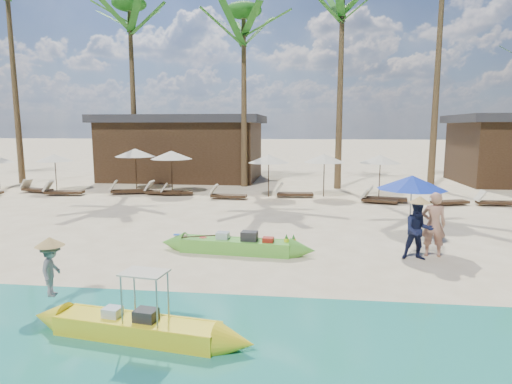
# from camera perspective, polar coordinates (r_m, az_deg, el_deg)

# --- Properties ---
(ground) EXTENTS (240.00, 240.00, 0.00)m
(ground) POSITION_cam_1_polar(r_m,az_deg,el_deg) (11.52, 4.82, -9.13)
(ground) COLOR beige
(ground) RESTS_ON ground
(wet_sand_strip) EXTENTS (240.00, 4.50, 0.01)m
(wet_sand_strip) POSITION_cam_1_polar(r_m,az_deg,el_deg) (6.93, 3.29, -21.75)
(wet_sand_strip) COLOR tan
(wet_sand_strip) RESTS_ON ground
(green_canoe) EXTENTS (4.99, 0.91, 0.63)m
(green_canoe) POSITION_cam_1_polar(r_m,az_deg,el_deg) (12.14, -2.71, -7.12)
(green_canoe) COLOR #5DBA38
(green_canoe) RESTS_ON ground
(yellow_canoe) EXTENTS (4.54, 0.99, 1.18)m
(yellow_canoe) POSITION_cam_1_polar(r_m,az_deg,el_deg) (7.74, -15.61, -17.03)
(yellow_canoe) COLOR yellow
(yellow_canoe) RESTS_ON ground
(tourist) EXTENTS (0.68, 0.48, 1.78)m
(tourist) POSITION_cam_1_polar(r_m,az_deg,el_deg) (12.63, 22.60, -4.01)
(tourist) COLOR tan
(tourist) RESTS_ON ground
(vendor_green) EXTENTS (0.78, 0.61, 1.60)m
(vendor_green) POSITION_cam_1_polar(r_m,az_deg,el_deg) (12.18, 20.81, -4.79)
(vendor_green) COLOR #141937
(vendor_green) RESTS_ON ground
(vendor_yellow) EXTENTS (0.56, 0.77, 1.08)m
(vendor_yellow) POSITION_cam_1_polar(r_m,az_deg,el_deg) (9.49, -25.60, -9.30)
(vendor_yellow) COLOR gray
(vendor_yellow) RESTS_ON ground
(blue_umbrella) EXTENTS (1.98, 1.98, 2.13)m
(blue_umbrella) POSITION_cam_1_polar(r_m,az_deg,el_deg) (13.17, 20.07, 1.21)
(blue_umbrella) COLOR #99999E
(blue_umbrella) RESTS_ON ground
(resort_parasol_2) EXTENTS (2.00, 2.00, 2.06)m
(resort_parasol_2) POSITION_cam_1_polar(r_m,az_deg,el_deg) (26.11, -25.26, 4.16)
(resort_parasol_2) COLOR #3A2718
(resort_parasol_2) RESTS_ON ground
(lounger_2_left) EXTENTS (1.95, 1.04, 0.63)m
(lounger_2_left) POSITION_cam_1_polar(r_m,az_deg,el_deg) (26.15, -27.34, 0.40)
(lounger_2_left) COLOR #3A2718
(lounger_2_left) RESTS_ON ground
(resort_parasol_3) EXTENTS (2.26, 2.26, 2.33)m
(resort_parasol_3) POSITION_cam_1_polar(r_m,az_deg,el_deg) (25.07, -15.80, 5.06)
(resort_parasol_3) COLOR #3A2718
(resort_parasol_3) RESTS_ON ground
(lounger_3_left) EXTENTS (2.06, 0.92, 0.67)m
(lounger_3_left) POSITION_cam_1_polar(r_m,az_deg,el_deg) (24.43, -24.47, 0.11)
(lounger_3_left) COLOR #3A2718
(lounger_3_left) RESTS_ON ground
(lounger_3_right) EXTENTS (2.02, 1.10, 0.66)m
(lounger_3_right) POSITION_cam_1_polar(r_m,az_deg,el_deg) (23.67, -16.88, 0.25)
(lounger_3_right) COLOR #3A2718
(lounger_3_right) RESTS_ON ground
(resort_parasol_4) EXTENTS (2.21, 2.21, 2.28)m
(resort_parasol_4) POSITION_cam_1_polar(r_m,az_deg,el_deg) (23.24, -11.23, 4.86)
(resort_parasol_4) COLOR #3A2718
(resort_parasol_4) RESTS_ON ground
(lounger_4_left) EXTENTS (1.95, 0.66, 0.66)m
(lounger_4_left) POSITION_cam_1_polar(r_m,az_deg,el_deg) (22.88, -12.47, 0.15)
(lounger_4_left) COLOR #3A2718
(lounger_4_left) RESTS_ON ground
(lounger_4_right) EXTENTS (1.72, 0.81, 0.56)m
(lounger_4_right) POSITION_cam_1_polar(r_m,az_deg,el_deg) (22.62, -10.72, 0.02)
(lounger_4_right) COLOR #3A2718
(lounger_4_right) RESTS_ON ground
(resort_parasol_5) EXTENTS (2.09, 2.09, 2.16)m
(resort_parasol_5) POSITION_cam_1_polar(r_m,az_deg,el_deg) (21.59, 1.69, 4.46)
(resort_parasol_5) COLOR #3A2718
(resort_parasol_5) RESTS_ON ground
(lounger_5_left) EXTENTS (1.86, 0.62, 0.63)m
(lounger_5_left) POSITION_cam_1_polar(r_m,az_deg,el_deg) (21.19, -4.01, -0.36)
(lounger_5_left) COLOR #3A2718
(lounger_5_left) RESTS_ON ground
(resort_parasol_6) EXTENTS (2.11, 2.11, 2.18)m
(resort_parasol_6) POSITION_cam_1_polar(r_m,az_deg,el_deg) (21.93, 9.10, 4.47)
(resort_parasol_6) COLOR #3A2718
(resort_parasol_6) RESTS_ON ground
(lounger_6_left) EXTENTS (1.97, 0.79, 0.65)m
(lounger_6_left) POSITION_cam_1_polar(r_m,az_deg,el_deg) (21.74, 4.84, -0.12)
(lounger_6_left) COLOR #3A2718
(lounger_6_left) RESTS_ON ground
(lounger_6_right) EXTENTS (1.77, 0.97, 0.58)m
(lounger_6_right) POSITION_cam_1_polar(r_m,az_deg,el_deg) (20.65, 15.81, -0.95)
(lounger_6_right) COLOR #3A2718
(lounger_6_right) RESTS_ON ground
(resort_parasol_7) EXTENTS (2.08, 2.08, 2.14)m
(resort_parasol_7) POSITION_cam_1_polar(r_m,az_deg,el_deg) (22.39, 16.26, 4.23)
(resort_parasol_7) COLOR #3A2718
(resort_parasol_7) RESTS_ON ground
(lounger_7_left) EXTENTS (2.02, 0.93, 0.66)m
(lounger_7_left) POSITION_cam_1_polar(r_m,az_deg,el_deg) (21.11, 16.62, -0.70)
(lounger_7_left) COLOR #3A2718
(lounger_7_left) RESTS_ON ground
(lounger_7_right) EXTENTS (1.84, 1.06, 0.60)m
(lounger_7_right) POSITION_cam_1_polar(r_m,az_deg,el_deg) (21.26, 24.16, -1.10)
(lounger_7_right) COLOR #3A2718
(lounger_7_right) RESTS_ON ground
(lounger_8_left) EXTENTS (1.81, 0.59, 0.61)m
(lounger_8_left) POSITION_cam_1_polar(r_m,az_deg,el_deg) (22.08, 29.15, -1.09)
(lounger_8_left) COLOR #3A2718
(lounger_8_left) RESTS_ON ground
(palm_1) EXTENTS (2.08, 2.08, 13.60)m
(palm_1) POSITION_cam_1_polar(r_m,az_deg,el_deg) (31.65, -30.17, 20.85)
(palm_1) COLOR brown
(palm_1) RESTS_ON ground
(palm_2) EXTENTS (2.08, 2.08, 11.33)m
(palm_2) POSITION_cam_1_polar(r_m,az_deg,el_deg) (28.76, -16.41, 19.65)
(palm_2) COLOR brown
(palm_2) RESTS_ON ground
(palm_3) EXTENTS (2.08, 2.08, 10.52)m
(palm_3) POSITION_cam_1_polar(r_m,az_deg,el_deg) (26.01, -1.65, 19.84)
(palm_3) COLOR brown
(palm_3) RESTS_ON ground
(palm_4) EXTENTS (2.08, 2.08, 11.70)m
(palm_4) POSITION_cam_1_polar(r_m,az_deg,el_deg) (25.74, 11.42, 21.79)
(palm_4) COLOR brown
(palm_4) RESTS_ON ground
(pavilion_west) EXTENTS (10.80, 6.60, 4.30)m
(pavilion_west) POSITION_cam_1_polar(r_m,az_deg,el_deg) (29.69, -9.62, 5.94)
(pavilion_west) COLOR #3A2718
(pavilion_west) RESTS_ON ground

